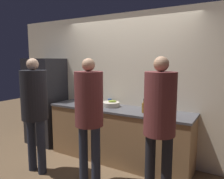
{
  "coord_description": "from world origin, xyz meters",
  "views": [
    {
      "loc": [
        1.76,
        -2.87,
        1.77
      ],
      "look_at": [
        0.0,
        0.15,
        1.29
      ],
      "focal_mm": 35.0,
      "sensor_mm": 36.0,
      "label": 1
    }
  ],
  "objects_px": {
    "refrigerator": "(46,101)",
    "person_left": "(34,104)",
    "person_right": "(160,115)",
    "bottle_amber": "(144,107)",
    "person_center": "(89,109)",
    "fruit_bowl": "(111,104)",
    "cup_red": "(170,113)",
    "cup_blue": "(110,101)",
    "utensil_crock": "(91,98)"
  },
  "relations": [
    {
      "from": "utensil_crock",
      "to": "bottle_amber",
      "type": "bearing_deg",
      "value": -12.9
    },
    {
      "from": "bottle_amber",
      "to": "cup_blue",
      "type": "bearing_deg",
      "value": 158.37
    },
    {
      "from": "person_left",
      "to": "cup_blue",
      "type": "height_order",
      "value": "person_left"
    },
    {
      "from": "person_center",
      "to": "cup_blue",
      "type": "height_order",
      "value": "person_center"
    },
    {
      "from": "refrigerator",
      "to": "person_left",
      "type": "bearing_deg",
      "value": -50.12
    },
    {
      "from": "refrigerator",
      "to": "person_left",
      "type": "relative_size",
      "value": 1.0
    },
    {
      "from": "refrigerator",
      "to": "person_right",
      "type": "xyz_separation_m",
      "value": [
        2.74,
        -0.75,
        0.21
      ]
    },
    {
      "from": "cup_blue",
      "to": "fruit_bowl",
      "type": "bearing_deg",
      "value": -55.89
    },
    {
      "from": "person_right",
      "to": "utensil_crock",
      "type": "distance_m",
      "value": 1.96
    },
    {
      "from": "person_left",
      "to": "cup_red",
      "type": "distance_m",
      "value": 2.06
    },
    {
      "from": "person_left",
      "to": "person_center",
      "type": "bearing_deg",
      "value": 9.57
    },
    {
      "from": "refrigerator",
      "to": "fruit_bowl",
      "type": "relative_size",
      "value": 5.53
    },
    {
      "from": "refrigerator",
      "to": "person_right",
      "type": "bearing_deg",
      "value": -15.37
    },
    {
      "from": "person_right",
      "to": "cup_red",
      "type": "xyz_separation_m",
      "value": [
        -0.05,
        0.66,
        -0.12
      ]
    },
    {
      "from": "person_center",
      "to": "utensil_crock",
      "type": "height_order",
      "value": "person_center"
    },
    {
      "from": "refrigerator",
      "to": "cup_blue",
      "type": "distance_m",
      "value": 1.46
    },
    {
      "from": "person_right",
      "to": "bottle_amber",
      "type": "xyz_separation_m",
      "value": [
        -0.47,
        0.67,
        -0.08
      ]
    },
    {
      "from": "person_left",
      "to": "person_center",
      "type": "relative_size",
      "value": 1.0
    },
    {
      "from": "fruit_bowl",
      "to": "cup_red",
      "type": "relative_size",
      "value": 3.28
    },
    {
      "from": "person_center",
      "to": "bottle_amber",
      "type": "height_order",
      "value": "person_center"
    },
    {
      "from": "refrigerator",
      "to": "cup_red",
      "type": "height_order",
      "value": "refrigerator"
    },
    {
      "from": "cup_blue",
      "to": "cup_red",
      "type": "distance_m",
      "value": 1.29
    },
    {
      "from": "person_left",
      "to": "person_right",
      "type": "bearing_deg",
      "value": 7.65
    },
    {
      "from": "fruit_bowl",
      "to": "cup_red",
      "type": "distance_m",
      "value": 1.11
    },
    {
      "from": "person_center",
      "to": "utensil_crock",
      "type": "relative_size",
      "value": 6.48
    },
    {
      "from": "bottle_amber",
      "to": "fruit_bowl",
      "type": "bearing_deg",
      "value": 170.03
    },
    {
      "from": "cup_blue",
      "to": "bottle_amber",
      "type": "bearing_deg",
      "value": -21.63
    },
    {
      "from": "fruit_bowl",
      "to": "person_center",
      "type": "bearing_deg",
      "value": -78.65
    },
    {
      "from": "bottle_amber",
      "to": "person_right",
      "type": "bearing_deg",
      "value": -55.23
    },
    {
      "from": "cup_blue",
      "to": "cup_red",
      "type": "height_order",
      "value": "cup_red"
    },
    {
      "from": "person_center",
      "to": "fruit_bowl",
      "type": "bearing_deg",
      "value": 101.35
    },
    {
      "from": "refrigerator",
      "to": "person_right",
      "type": "distance_m",
      "value": 2.85
    },
    {
      "from": "bottle_amber",
      "to": "cup_red",
      "type": "relative_size",
      "value": 2.22
    },
    {
      "from": "person_right",
      "to": "cup_blue",
      "type": "height_order",
      "value": "person_right"
    },
    {
      "from": "utensil_crock",
      "to": "person_center",
      "type": "bearing_deg",
      "value": -55.3
    },
    {
      "from": "person_center",
      "to": "cup_red",
      "type": "distance_m",
      "value": 1.2
    },
    {
      "from": "bottle_amber",
      "to": "person_left",
      "type": "bearing_deg",
      "value": -147.09
    },
    {
      "from": "person_center",
      "to": "bottle_amber",
      "type": "bearing_deg",
      "value": 56.4
    },
    {
      "from": "person_center",
      "to": "utensil_crock",
      "type": "xyz_separation_m",
      "value": [
        -0.73,
        1.05,
        -0.08
      ]
    },
    {
      "from": "person_center",
      "to": "person_right",
      "type": "relative_size",
      "value": 0.99
    },
    {
      "from": "person_right",
      "to": "refrigerator",
      "type": "bearing_deg",
      "value": 164.63
    },
    {
      "from": "utensil_crock",
      "to": "bottle_amber",
      "type": "height_order",
      "value": "utensil_crock"
    },
    {
      "from": "bottle_amber",
      "to": "cup_blue",
      "type": "height_order",
      "value": "bottle_amber"
    },
    {
      "from": "fruit_bowl",
      "to": "utensil_crock",
      "type": "height_order",
      "value": "utensil_crock"
    },
    {
      "from": "person_center",
      "to": "person_right",
      "type": "distance_m",
      "value": 0.98
    },
    {
      "from": "refrigerator",
      "to": "utensil_crock",
      "type": "height_order",
      "value": "refrigerator"
    },
    {
      "from": "person_center",
      "to": "fruit_bowl",
      "type": "xyz_separation_m",
      "value": [
        -0.18,
        0.89,
        -0.12
      ]
    },
    {
      "from": "refrigerator",
      "to": "utensil_crock",
      "type": "relative_size",
      "value": 6.49
    },
    {
      "from": "refrigerator",
      "to": "person_center",
      "type": "relative_size",
      "value": 1.0
    },
    {
      "from": "person_left",
      "to": "utensil_crock",
      "type": "bearing_deg",
      "value": 81.2
    }
  ]
}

